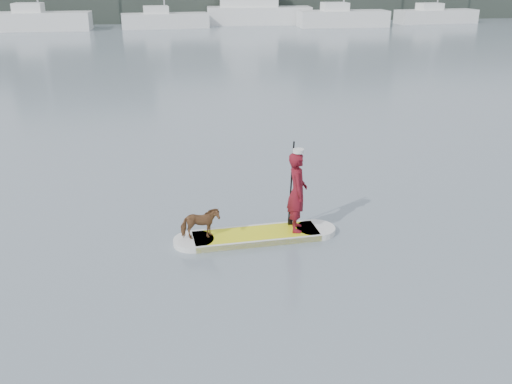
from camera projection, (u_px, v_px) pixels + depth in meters
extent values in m
plane|color=slate|center=(340.00, 291.00, 9.56)|extent=(140.00, 140.00, 0.00)
cube|color=yellow|center=(256.00, 236.00, 11.40)|extent=(2.53, 0.90, 0.12)
cylinder|color=silver|center=(194.00, 242.00, 11.16)|extent=(0.80, 0.80, 0.12)
cylinder|color=silver|center=(316.00, 230.00, 11.65)|extent=(0.80, 0.80, 0.12)
cube|color=silver|center=(252.00, 228.00, 11.74)|extent=(2.50, 0.17, 0.12)
cube|color=silver|center=(260.00, 244.00, 11.07)|extent=(2.50, 0.17, 0.12)
imported|color=maroon|center=(297.00, 192.00, 11.25)|extent=(0.48, 0.65, 1.62)
cylinder|color=silver|center=(298.00, 151.00, 10.94)|extent=(0.22, 0.22, 0.07)
imported|color=brown|center=(200.00, 223.00, 11.05)|extent=(0.77, 0.40, 0.63)
cylinder|color=black|center=(291.00, 185.00, 11.42)|extent=(0.05, 0.30, 1.89)
cube|color=black|center=(290.00, 226.00, 11.75)|extent=(0.10, 0.02, 0.32)
cube|color=white|center=(40.00, 21.00, 48.78)|extent=(8.49, 3.07, 1.51)
cube|color=white|center=(28.00, 8.00, 48.26)|extent=(2.42, 2.04, 0.75)
cube|color=white|center=(165.00, 21.00, 50.79)|extent=(7.74, 2.86, 1.27)
cube|color=white|center=(156.00, 10.00, 50.28)|extent=(2.23, 1.79, 0.63)
cube|color=white|center=(343.00, 19.00, 51.87)|extent=(8.17, 2.87, 1.42)
cube|color=white|center=(335.00, 7.00, 51.37)|extent=(2.32, 1.91, 0.71)
cube|color=white|center=(436.00, 16.00, 55.25)|extent=(8.03, 2.91, 1.25)
cube|color=white|center=(430.00, 6.00, 54.72)|extent=(2.32, 1.79, 0.63)
cube|color=white|center=(259.00, 15.00, 54.12)|extent=(10.02, 3.96, 1.60)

